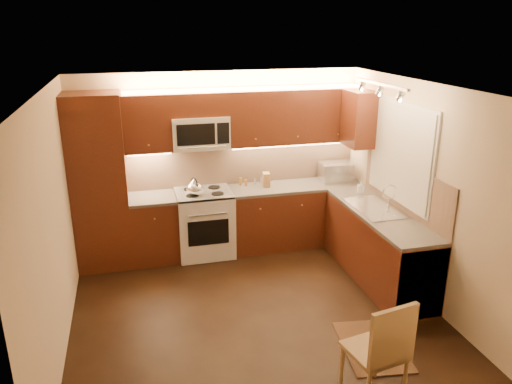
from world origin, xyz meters
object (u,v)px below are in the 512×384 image
object	(u,v)px
sink	(376,203)
kettle	(195,186)
dining_chair	(375,348)
toaster_oven	(335,172)
stove	(205,223)
microwave	(200,132)
soap_bottle	(361,187)
knife_block	(266,180)

from	to	relation	value
sink	kettle	bearing A→B (deg)	154.75
dining_chair	toaster_oven	bearing A→B (deg)	62.65
dining_chair	sink	bearing A→B (deg)	53.10
stove	toaster_oven	distance (m)	2.05
microwave	dining_chair	bearing A→B (deg)	-74.09
soap_bottle	microwave	bearing A→B (deg)	168.37
sink	soap_bottle	world-z (taller)	soap_bottle
sink	soap_bottle	distance (m)	0.62
sink	knife_block	world-z (taller)	knife_block
microwave	soap_bottle	size ratio (longest dim) A/B	4.65
soap_bottle	dining_chair	distance (m)	2.96
knife_block	dining_chair	world-z (taller)	knife_block
sink	soap_bottle	bearing A→B (deg)	81.75
knife_block	soap_bottle	distance (m)	1.32
stove	microwave	distance (m)	1.27
microwave	kettle	bearing A→B (deg)	-118.15
toaster_oven	knife_block	world-z (taller)	toaster_oven
sink	knife_block	size ratio (longest dim) A/B	4.32
kettle	soap_bottle	distance (m)	2.26
stove	soap_bottle	world-z (taller)	soap_bottle
stove	dining_chair	world-z (taller)	dining_chair
kettle	knife_block	size ratio (longest dim) A/B	1.26
microwave	knife_block	xyz separation A→B (m)	(0.91, -0.06, -0.72)
kettle	toaster_oven	xyz separation A→B (m)	(2.10, 0.20, -0.01)
knife_block	soap_bottle	bearing A→B (deg)	-21.83
sink	dining_chair	bearing A→B (deg)	-116.70
soap_bottle	kettle	bearing A→B (deg)	175.53
dining_chair	microwave	bearing A→B (deg)	95.71
microwave	toaster_oven	bearing A→B (deg)	-1.41
sink	toaster_oven	distance (m)	1.21
microwave	toaster_oven	world-z (taller)	microwave
sink	kettle	size ratio (longest dim) A/B	3.43
dining_chair	soap_bottle	bearing A→B (deg)	56.93
knife_block	dining_chair	distance (m)	3.32
stove	knife_block	xyz separation A→B (m)	(0.91, 0.07, 0.54)
soap_bottle	sink	bearing A→B (deg)	-92.61
stove	kettle	distance (m)	0.61
stove	toaster_oven	xyz separation A→B (m)	(1.97, 0.09, 0.57)
microwave	knife_block	distance (m)	1.16
stove	dining_chair	xyz separation A→B (m)	(0.95, -3.21, 0.04)
toaster_oven	dining_chair	size ratio (longest dim) A/B	0.45
knife_block	microwave	bearing A→B (deg)	-179.16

